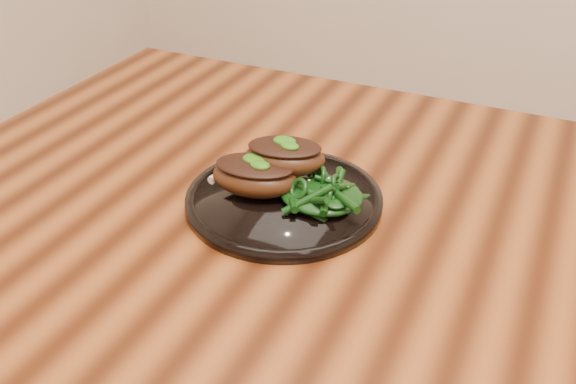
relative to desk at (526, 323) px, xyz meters
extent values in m
cube|color=#331306|center=(0.00, 0.00, 0.06)|extent=(1.60, 0.80, 0.04)
cylinder|color=#33190B|center=(-0.74, 0.34, -0.31)|extent=(0.06, 0.06, 0.71)
cylinder|color=black|center=(-0.30, -0.01, 0.09)|extent=(0.24, 0.24, 0.01)
torus|color=black|center=(-0.30, -0.01, 0.09)|extent=(0.24, 0.24, 0.01)
cylinder|color=black|center=(-0.30, -0.01, 0.09)|extent=(0.16, 0.16, 0.00)
ellipsoid|color=#3B1B0B|center=(-0.34, -0.01, 0.12)|extent=(0.12, 0.09, 0.04)
ellipsoid|color=black|center=(-0.34, -0.01, 0.13)|extent=(0.11, 0.08, 0.01)
cylinder|color=beige|center=(-0.39, -0.01, 0.11)|extent=(0.02, 0.05, 0.01)
ellipsoid|color=#184807|center=(-0.34, -0.01, 0.14)|extent=(0.03, 0.02, 0.01)
ellipsoid|color=#3B1B0B|center=(-0.31, 0.02, 0.13)|extent=(0.11, 0.09, 0.04)
ellipsoid|color=black|center=(-0.31, 0.02, 0.15)|extent=(0.10, 0.08, 0.01)
cylinder|color=beige|center=(-0.36, 0.02, 0.13)|extent=(0.01, 0.05, 0.01)
ellipsoid|color=#184807|center=(-0.31, 0.02, 0.16)|extent=(0.03, 0.02, 0.01)
ellipsoid|color=#184807|center=(-0.33, 0.05, 0.10)|extent=(0.07, 0.04, 0.00)
ellipsoid|color=black|center=(-0.26, 0.00, 0.11)|extent=(0.10, 0.09, 0.02)
camera|label=1|loc=(-0.02, -0.61, 0.52)|focal=40.00mm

